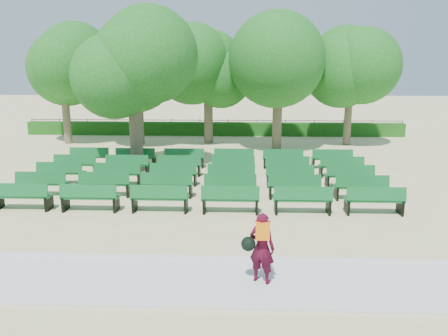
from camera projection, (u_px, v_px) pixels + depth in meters
name	position (u px, v px, depth m)	size (l,w,h in m)	color
ground	(190.00, 190.00, 16.71)	(120.00, 120.00, 0.00)	#CFC189
paving	(150.00, 281.00, 9.50)	(30.00, 2.20, 0.06)	silver
curb	(159.00, 257.00, 10.61)	(30.00, 0.12, 0.10)	silver
hedge	(214.00, 129.00, 30.25)	(26.00, 0.70, 0.90)	#1C5616
fence	(214.00, 134.00, 30.74)	(26.00, 0.10, 1.02)	black
tree_line	(209.00, 145.00, 26.45)	(21.80, 6.80, 7.04)	#1D661E
bench_array	(204.00, 183.00, 17.32)	(1.86, 0.61, 1.16)	#105D26
tree_among	(133.00, 75.00, 18.77)	(4.36, 4.36, 6.26)	brown
person	(261.00, 247.00, 9.22)	(0.78, 0.57, 1.55)	#3F091C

